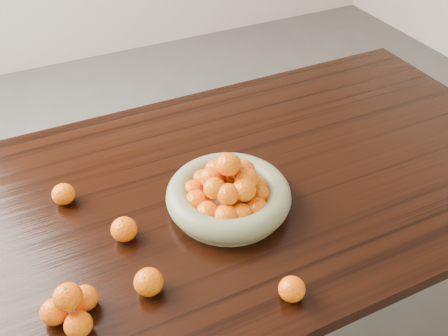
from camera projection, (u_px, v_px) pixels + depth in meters
name	position (u px, v px, depth m)	size (l,w,h in m)	color
dining_table	(217.00, 210.00, 1.45)	(2.00, 1.00, 0.75)	black
fruit_bowl	(228.00, 193.00, 1.31)	(0.33, 0.33, 0.17)	gray
orange_pyramid	(71.00, 308.00, 1.04)	(0.12, 0.12, 0.11)	orange
loose_orange_0	(124.00, 229.00, 1.23)	(0.07, 0.07, 0.06)	orange
loose_orange_1	(149.00, 282.00, 1.10)	(0.07, 0.07, 0.06)	orange
loose_orange_2	(292.00, 289.00, 1.09)	(0.06, 0.06, 0.06)	orange
loose_orange_3	(64.00, 194.00, 1.33)	(0.06, 0.06, 0.06)	orange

